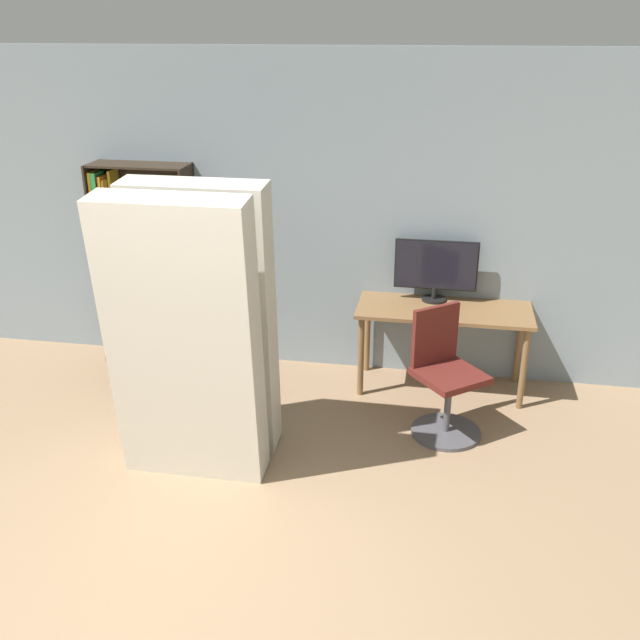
{
  "coord_description": "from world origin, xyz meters",
  "views": [
    {
      "loc": [
        1.44,
        -2.45,
        2.86
      ],
      "look_at": [
        0.68,
        1.81,
        1.05
      ],
      "focal_mm": 40.0,
      "sensor_mm": 36.0,
      "label": 1
    }
  ],
  "objects_px": {
    "bookshelf": "(138,269)",
    "mattress_near": "(185,345)",
    "mattress_far": "(205,321)",
    "office_chair": "(444,384)",
    "monitor": "(436,267)"
  },
  "relations": [
    {
      "from": "bookshelf",
      "to": "mattress_near",
      "type": "relative_size",
      "value": 0.91
    },
    {
      "from": "bookshelf",
      "to": "mattress_near",
      "type": "distance_m",
      "value": 2.03
    },
    {
      "from": "mattress_far",
      "to": "bookshelf",
      "type": "bearing_deg",
      "value": 128.99
    },
    {
      "from": "office_chair",
      "to": "bookshelf",
      "type": "relative_size",
      "value": 0.54
    },
    {
      "from": "monitor",
      "to": "mattress_near",
      "type": "height_order",
      "value": "mattress_near"
    },
    {
      "from": "bookshelf",
      "to": "mattress_far",
      "type": "relative_size",
      "value": 0.91
    },
    {
      "from": "office_chair",
      "to": "bookshelf",
      "type": "height_order",
      "value": "bookshelf"
    },
    {
      "from": "monitor",
      "to": "office_chair",
      "type": "xyz_separation_m",
      "value": [
        0.12,
        -0.86,
        -0.61
      ]
    },
    {
      "from": "bookshelf",
      "to": "monitor",
      "type": "bearing_deg",
      "value": 0.2
    },
    {
      "from": "office_chair",
      "to": "mattress_near",
      "type": "bearing_deg",
      "value": -152.16
    },
    {
      "from": "mattress_near",
      "to": "mattress_far",
      "type": "height_order",
      "value": "mattress_near"
    },
    {
      "from": "monitor",
      "to": "office_chair",
      "type": "distance_m",
      "value": 1.06
    },
    {
      "from": "monitor",
      "to": "mattress_far",
      "type": "height_order",
      "value": "mattress_far"
    },
    {
      "from": "mattress_near",
      "to": "bookshelf",
      "type": "bearing_deg",
      "value": 121.87
    },
    {
      "from": "office_chair",
      "to": "monitor",
      "type": "bearing_deg",
      "value": 98.22
    }
  ]
}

